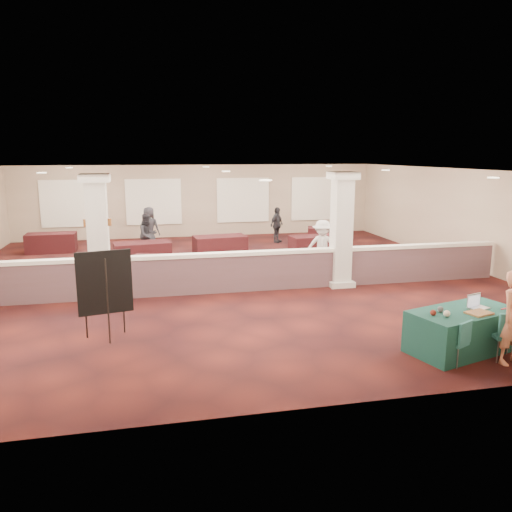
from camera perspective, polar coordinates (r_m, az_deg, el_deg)
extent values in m
plane|color=#431510|center=(15.08, -3.31, -2.55)|extent=(16.00, 16.00, 0.00)
cube|color=gray|center=(22.65, -6.52, 6.27)|extent=(16.00, 0.04, 3.20)
cube|color=gray|center=(7.13, 6.63, -5.50)|extent=(16.00, 0.04, 3.20)
cube|color=gray|center=(17.82, 23.01, 3.98)|extent=(0.04, 16.00, 3.20)
cube|color=white|center=(14.62, -3.45, 9.69)|extent=(16.00, 16.00, 0.02)
cube|color=brown|center=(13.52, -2.34, -2.03)|extent=(15.60, 0.20, 1.00)
cube|color=white|center=(13.40, -2.36, 0.26)|extent=(15.60, 0.28, 0.10)
cube|color=silver|center=(13.17, -17.56, 1.96)|extent=(0.50, 0.50, 3.20)
cube|color=silver|center=(13.50, -17.17, -4.41)|extent=(0.70, 0.70, 0.16)
cube|color=silver|center=(13.02, -17.97, 8.48)|extent=(0.72, 0.72, 0.20)
cube|color=silver|center=(14.12, 9.72, 2.95)|extent=(0.50, 0.50, 3.20)
cube|color=silver|center=(14.42, 9.51, -3.03)|extent=(0.70, 0.70, 0.16)
cube|color=silver|center=(13.97, 9.93, 9.04)|extent=(0.72, 0.72, 0.20)
cylinder|color=brown|center=(13.15, -18.88, 3.62)|extent=(0.12, 0.12, 0.18)
cylinder|color=white|center=(13.15, -18.88, 3.62)|extent=(0.09, 0.09, 0.10)
cylinder|color=brown|center=(13.09, -16.45, 3.74)|extent=(0.12, 0.12, 0.18)
cylinder|color=white|center=(13.09, -16.45, 3.74)|extent=(0.09, 0.09, 0.10)
cube|color=#0E3634|center=(10.34, 22.54, -7.86)|extent=(2.29, 1.58, 0.80)
cube|color=#215C61|center=(10.24, 26.48, -8.08)|extent=(0.54, 0.54, 0.06)
cube|color=#215C61|center=(9.98, 27.17, -7.11)|extent=(0.44, 0.13, 0.44)
cylinder|color=slate|center=(10.07, 25.88, -9.81)|extent=(0.03, 0.03, 0.42)
cylinder|color=slate|center=(10.39, 24.93, -9.07)|extent=(0.03, 0.03, 0.42)
cylinder|color=slate|center=(10.56, 26.82, -8.92)|extent=(0.03, 0.03, 0.42)
cube|color=#215C61|center=(9.68, 21.76, -9.09)|extent=(0.55, 0.55, 0.05)
cube|color=#215C61|center=(9.52, 22.85, -8.08)|extent=(0.38, 0.22, 0.40)
cylinder|color=slate|center=(9.54, 22.04, -10.81)|extent=(0.03, 0.03, 0.38)
cylinder|color=slate|center=(9.82, 23.05, -10.24)|extent=(0.03, 0.03, 0.38)
cylinder|color=slate|center=(9.69, 20.26, -10.31)|extent=(0.03, 0.03, 0.38)
cylinder|color=slate|center=(9.97, 21.30, -9.77)|extent=(0.03, 0.03, 0.38)
cube|color=black|center=(10.36, -16.92, -2.92)|extent=(1.06, 0.28, 1.29)
cylinder|color=black|center=(10.63, -19.00, -4.48)|extent=(0.04, 0.04, 1.72)
cylinder|color=black|center=(10.72, -15.00, -4.11)|extent=(0.04, 0.04, 1.72)
cylinder|color=black|center=(10.18, -16.60, -5.02)|extent=(0.04, 0.04, 1.72)
cube|color=black|center=(17.33, -12.85, 0.31)|extent=(1.96, 1.18, 0.75)
cube|color=black|center=(15.41, -11.03, -1.19)|extent=(1.78, 1.27, 0.65)
cube|color=black|center=(18.73, 6.51, 1.27)|extent=(1.76, 1.01, 0.68)
cube|color=black|center=(20.50, -22.34, 1.42)|extent=(1.81, 0.93, 0.73)
cube|color=black|center=(18.19, -4.14, 1.12)|extent=(1.97, 1.14, 0.76)
cube|color=black|center=(21.20, 8.08, 2.38)|extent=(1.75, 1.25, 0.64)
imported|color=black|center=(18.68, -12.27, 2.39)|extent=(0.85, 0.74, 1.55)
imported|color=silver|center=(15.64, 7.57, 1.03)|extent=(1.18, 0.83, 1.68)
imported|color=black|center=(21.01, 2.39, 3.57)|extent=(0.92, 0.90, 1.49)
imported|color=black|center=(20.03, -12.11, 3.16)|extent=(0.92, 0.70, 1.65)
cube|color=silver|center=(10.43, 24.10, -5.44)|extent=(0.42, 0.34, 0.02)
cube|color=silver|center=(10.47, 23.62, -4.60)|extent=(0.35, 0.11, 0.24)
cube|color=silver|center=(10.47, 23.64, -4.69)|extent=(0.32, 0.10, 0.21)
cube|color=#AC621B|center=(10.09, 24.13, -5.96)|extent=(0.51, 0.44, 0.03)
sphere|color=beige|center=(9.68, 20.97, -6.16)|extent=(0.12, 0.12, 0.12)
sphere|color=#611F13|center=(9.67, 19.59, -6.12)|extent=(0.11, 0.11, 0.11)
sphere|color=#4D4D52|center=(9.91, 20.34, -5.73)|extent=(0.11, 0.11, 0.11)
cube|color=red|center=(10.59, 26.46, -5.42)|extent=(0.14, 0.07, 0.01)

